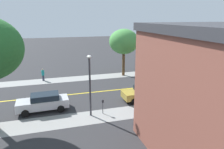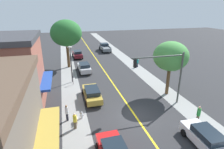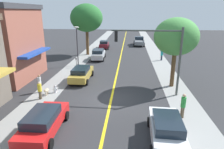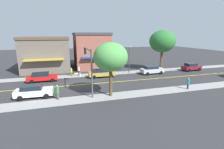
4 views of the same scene
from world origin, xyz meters
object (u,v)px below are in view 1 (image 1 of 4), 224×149
parking_meter (103,104)px  gold_sedan_left_curb (146,92)px  street_tree_left_near (124,42)px  fire_hydrant (186,98)px  silver_sedan_left_curb (43,102)px  pedestrian_green_shirt (164,67)px  pedestrian_teal_shirt (43,74)px  white_sedan_right_curb (186,69)px  traffic_light_mast (145,48)px  red_sedan_left_curb (224,84)px  pedestrian_yellow_shirt (204,95)px  pedestrian_white_shirt (196,98)px  small_dog (195,99)px  street_lamp (90,78)px

parking_meter → gold_sedan_left_curb: (1.92, -5.10, -0.09)m
street_tree_left_near → fire_hydrant: size_ratio=8.99×
silver_sedan_left_curb → pedestrian_green_shirt: pedestrian_green_shirt is taller
pedestrian_teal_shirt → white_sedan_right_curb: bearing=-141.2°
parking_meter → white_sedan_right_curb: white_sedan_right_curb is taller
parking_meter → pedestrian_green_shirt: 16.66m
fire_hydrant → white_sedan_right_curb: white_sedan_right_curb is taller
gold_sedan_left_curb → pedestrian_green_shirt: pedestrian_green_shirt is taller
white_sedan_right_curb → pedestrian_teal_shirt: pedestrian_teal_shirt is taller
traffic_light_mast → white_sedan_right_curb: 7.74m
parking_meter → red_sedan_left_curb: red_sedan_left_curb is taller
pedestrian_yellow_shirt → traffic_light_mast: bearing=-100.9°
silver_sedan_left_curb → pedestrian_green_shirt: size_ratio=2.53×
pedestrian_teal_shirt → gold_sedan_left_curb: bearing=-178.2°
pedestrian_green_shirt → pedestrian_white_shirt: size_ratio=1.06×
silver_sedan_left_curb → pedestrian_white_shirt: pedestrian_white_shirt is taller
white_sedan_right_curb → pedestrian_yellow_shirt: bearing=64.7°
pedestrian_teal_shirt → small_dog: 19.25m
street_tree_left_near → traffic_light_mast: (-1.97, -2.36, -0.77)m
street_tree_left_near → street_lamp: bearing=148.1°
traffic_light_mast → pedestrian_white_shirt: traffic_light_mast is taller
street_tree_left_near → silver_sedan_left_curb: size_ratio=1.47×
gold_sedan_left_curb → pedestrian_teal_shirt: 14.53m
white_sedan_right_curb → pedestrian_teal_shirt: size_ratio=2.69×
traffic_light_mast → parking_meter: bearing=-41.5°
pedestrian_yellow_shirt → small_dog: bearing=-34.1°
fire_hydrant → red_sedan_left_curb: (1.68, -6.38, 0.42)m
street_tree_left_near → red_sedan_left_curb: (-9.53, -9.14, -4.17)m
parking_meter → small_dog: bearing=-91.7°
red_sedan_left_curb → white_sedan_right_curb: size_ratio=1.07×
traffic_light_mast → white_sedan_right_curb: (-0.16, -6.97, -3.37)m
fire_hydrant → white_sedan_right_curb: bearing=-35.9°
white_sedan_right_curb → small_dog: white_sedan_right_curb is taller
pedestrian_green_shirt → street_tree_left_near: bearing=68.7°
fire_hydrant → pedestrian_green_shirt: (10.71, -3.70, 0.60)m
pedestrian_yellow_shirt → gold_sedan_left_curb: bearing=-46.3°
gold_sedan_left_curb → pedestrian_white_shirt: bearing=140.9°
fire_hydrant → small_dog: bearing=-131.2°
red_sedan_left_curb → white_sedan_right_curb: (7.40, -0.19, 0.03)m
traffic_light_mast → street_lamp: size_ratio=1.13×
parking_meter → pedestrian_white_shirt: pedestrian_white_shirt is taller
red_sedan_left_curb → gold_sedan_left_curb: red_sedan_left_curb is taller
street_tree_left_near → parking_meter: street_tree_left_near is taller
street_tree_left_near → pedestrian_green_shirt: size_ratio=3.71×
street_tree_left_near → pedestrian_white_shirt: 13.54m
parking_meter → pedestrian_yellow_shirt: bearing=-92.6°
pedestrian_white_shirt → fire_hydrant: bearing=-57.1°
parking_meter → small_dog: parking_meter is taller
fire_hydrant → pedestrian_green_shirt: size_ratio=0.41×
red_sedan_left_curb → pedestrian_teal_shirt: 22.85m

